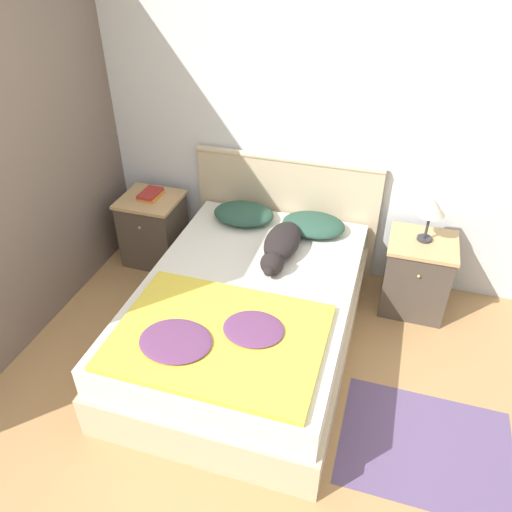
% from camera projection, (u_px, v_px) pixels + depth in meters
% --- Properties ---
extents(ground_plane, '(16.00, 16.00, 0.00)m').
position_uv_depth(ground_plane, '(203.00, 465.00, 2.86)').
color(ground_plane, tan).
extents(wall_back, '(9.00, 0.06, 2.55)m').
position_uv_depth(wall_back, '(298.00, 122.00, 3.78)').
color(wall_back, silver).
rests_on(wall_back, ground_plane).
extents(wall_side_left, '(0.06, 3.10, 2.55)m').
position_uv_depth(wall_side_left, '(26.00, 152.00, 3.32)').
color(wall_side_left, '#706056').
rests_on(wall_side_left, ground_plane).
extents(bed, '(1.44, 2.06, 0.54)m').
position_uv_depth(bed, '(247.00, 316.00, 3.50)').
color(bed, '#C6B28E').
rests_on(bed, ground_plane).
extents(headboard, '(1.52, 0.06, 1.02)m').
position_uv_depth(headboard, '(286.00, 210.00, 4.16)').
color(headboard, '#C6B28E').
rests_on(headboard, ground_plane).
extents(nightstand_left, '(0.49, 0.46, 0.61)m').
position_uv_depth(nightstand_left, '(154.00, 229.00, 4.35)').
color(nightstand_left, '#4C4238').
rests_on(nightstand_left, ground_plane).
extents(nightstand_right, '(0.49, 0.46, 0.61)m').
position_uv_depth(nightstand_right, '(416.00, 274.00, 3.81)').
color(nightstand_right, '#4C4238').
rests_on(nightstand_right, ground_plane).
extents(pillow_left, '(0.49, 0.37, 0.12)m').
position_uv_depth(pillow_left, '(244.00, 214.00, 3.99)').
color(pillow_left, '#284C3D').
rests_on(pillow_left, bed).
extents(pillow_right, '(0.49, 0.37, 0.12)m').
position_uv_depth(pillow_right, '(313.00, 225.00, 3.86)').
color(pillow_right, '#284C3D').
rests_on(pillow_right, bed).
extents(quilt, '(1.22, 0.91, 0.07)m').
position_uv_depth(quilt, '(217.00, 336.00, 2.91)').
color(quilt, yellow).
rests_on(quilt, bed).
extents(dog, '(0.25, 0.72, 0.17)m').
position_uv_depth(dog, '(281.00, 245.00, 3.59)').
color(dog, black).
rests_on(dog, bed).
extents(book_stack, '(0.17, 0.22, 0.05)m').
position_uv_depth(book_stack, '(150.00, 194.00, 4.18)').
color(book_stack, orange).
rests_on(book_stack, nightstand_left).
extents(table_lamp, '(0.20, 0.20, 0.35)m').
position_uv_depth(table_lamp, '(432.00, 208.00, 3.50)').
color(table_lamp, '#2D2D33').
rests_on(table_lamp, nightstand_right).
extents(rug, '(0.99, 0.79, 0.00)m').
position_uv_depth(rug, '(425.00, 446.00, 2.95)').
color(rug, '#604C75').
rests_on(rug, ground_plane).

